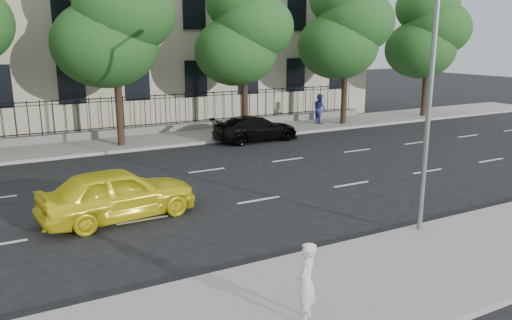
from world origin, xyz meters
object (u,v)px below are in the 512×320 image
Objects in this scene: black_sedan at (256,128)px; street_light at (418,46)px; yellow_taxi at (118,193)px; woman_near at (306,283)px.

street_light is at bearing 170.16° from black_sedan.
black_sedan is at bearing -54.12° from yellow_taxi.
yellow_taxi is (-7.08, 4.75, -4.35)m from street_light.
black_sedan is at bearing 80.25° from street_light.
yellow_taxi is 2.97× the size of woman_near.
yellow_taxi is 7.83m from woman_near.
street_light is 1.71× the size of black_sedan.
black_sedan is 17.93m from woman_near.
woman_near is (-7.73, -16.18, 0.25)m from black_sedan.
street_light is 14.18m from black_sedan.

